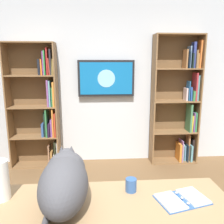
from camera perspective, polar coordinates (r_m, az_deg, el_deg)
name	(u,v)px	position (r m, az deg, el deg)	size (l,w,h in m)	color
wall_back	(105,83)	(3.92, -1.71, 7.15)	(4.52, 0.06, 2.70)	silver
bookshelf_left	(180,104)	(4.04, 16.38, 2.01)	(0.78, 0.28, 2.12)	brown
bookshelf_right	(39,107)	(3.90, -17.34, 1.15)	(0.77, 0.28, 1.99)	brown
wall_mounted_tv	(106,78)	(3.83, -1.43, 8.24)	(0.92, 0.07, 0.59)	black
desk	(109,221)	(1.70, -0.68, -25.16)	(1.66, 0.59, 0.77)	#A37F56
cat	(64,180)	(1.57, -11.58, -16.10)	(0.30, 0.70, 0.35)	#4C4C51
open_binder	(182,199)	(1.74, 16.77, -19.75)	(0.38, 0.30, 0.02)	#335999
paper_towel_roll	(1,180)	(1.79, -25.63, -14.86)	(0.11, 0.11, 0.28)	white
coffee_mug	(131,185)	(1.76, 4.68, -17.40)	(0.08, 0.08, 0.10)	#335999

